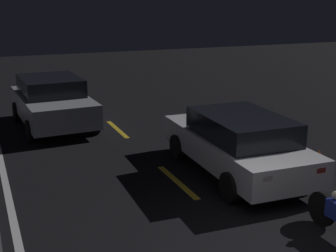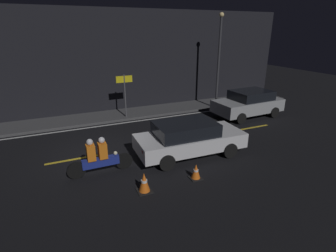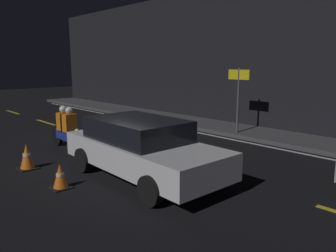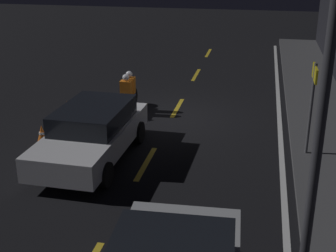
# 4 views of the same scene
# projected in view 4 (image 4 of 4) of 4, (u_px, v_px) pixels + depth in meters

# --- Properties ---
(ground_plane) EXTENTS (56.00, 56.00, 0.00)m
(ground_plane) POSITION_uv_depth(u_px,v_px,m) (172.00, 118.00, 15.20)
(ground_plane) COLOR black
(raised_curb) EXTENTS (28.00, 2.04, 0.14)m
(raised_curb) POSITION_uv_depth(u_px,v_px,m) (322.00, 126.00, 14.31)
(raised_curb) COLOR #424244
(raised_curb) RESTS_ON ground
(lane_dash_a) EXTENTS (2.00, 0.14, 0.01)m
(lane_dash_a) POSITION_uv_depth(u_px,v_px,m) (208.00, 53.00, 24.34)
(lane_dash_a) COLOR gold
(lane_dash_a) RESTS_ON ground
(lane_dash_b) EXTENTS (2.00, 0.14, 0.01)m
(lane_dash_b) POSITION_uv_depth(u_px,v_px,m) (196.00, 75.00, 20.23)
(lane_dash_b) COLOR gold
(lane_dash_b) RESTS_ON ground
(lane_dash_c) EXTENTS (2.00, 0.14, 0.01)m
(lane_dash_c) POSITION_uv_depth(u_px,v_px,m) (177.00, 108.00, 16.11)
(lane_dash_c) COLOR gold
(lane_dash_c) RESTS_ON ground
(lane_dash_d) EXTENTS (2.00, 0.14, 0.01)m
(lane_dash_d) POSITION_uv_depth(u_px,v_px,m) (146.00, 163.00, 12.00)
(lane_dash_d) COLOR gold
(lane_dash_d) RESTS_ON ground
(lane_solid_kerb) EXTENTS (25.20, 0.14, 0.01)m
(lane_solid_kerb) POSITION_uv_depth(u_px,v_px,m) (280.00, 125.00, 14.57)
(lane_solid_kerb) COLOR silver
(lane_solid_kerb) RESTS_ON ground
(sedan_white) EXTENTS (4.41, 2.00, 1.40)m
(sedan_white) POSITION_uv_depth(u_px,v_px,m) (92.00, 132.00, 12.05)
(sedan_white) COLOR silver
(sedan_white) RESTS_ON ground
(motorcycle) EXTENTS (2.29, 0.37, 1.38)m
(motorcycle) POSITION_uv_depth(u_px,v_px,m) (128.00, 95.00, 15.40)
(motorcycle) COLOR black
(motorcycle) RESTS_ON ground
(traffic_cone_near) EXTENTS (0.46, 0.46, 0.66)m
(traffic_cone_near) POSITION_uv_depth(u_px,v_px,m) (68.00, 111.00, 14.82)
(traffic_cone_near) COLOR black
(traffic_cone_near) RESTS_ON ground
(traffic_cone_mid) EXTENTS (0.41, 0.41, 0.55)m
(traffic_cone_mid) POSITION_uv_depth(u_px,v_px,m) (42.00, 135.00, 13.13)
(traffic_cone_mid) COLOR black
(traffic_cone_mid) RESTS_ON ground
(shop_sign) EXTENTS (0.90, 0.08, 2.40)m
(shop_sign) POSITION_uv_depth(u_px,v_px,m) (313.00, 91.00, 11.69)
(shop_sign) COLOR #4C4C51
(shop_sign) RESTS_ON raised_curb
(street_lamp) EXTENTS (0.28, 0.28, 5.76)m
(street_lamp) POSITION_uv_depth(u_px,v_px,m) (322.00, 111.00, 6.04)
(street_lamp) COLOR #333338
(street_lamp) RESTS_ON ground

